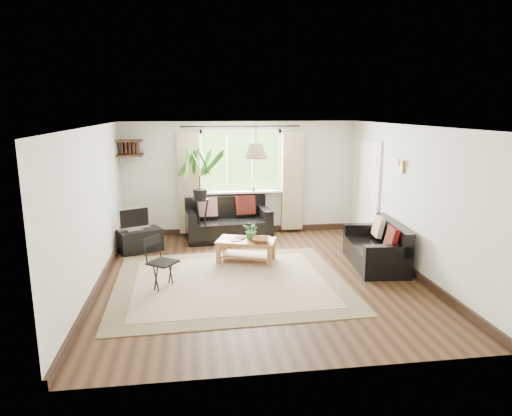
{
  "coord_description": "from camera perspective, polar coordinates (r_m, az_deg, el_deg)",
  "views": [
    {
      "loc": [
        -1.01,
        -6.88,
        2.66
      ],
      "look_at": [
        0.0,
        0.4,
        1.05
      ],
      "focal_mm": 32.0,
      "sensor_mm": 36.0,
      "label": 1
    }
  ],
  "objects": [
    {
      "name": "pendant_lamp",
      "position": [
        7.38,
        0.0,
        7.61
      ],
      "size": [
        0.36,
        0.36,
        0.54
      ],
      "primitive_type": null,
      "color": "beige",
      "rests_on": "ceiling"
    },
    {
      "name": "table_plant",
      "position": [
        7.99,
        -0.53,
        -2.8
      ],
      "size": [
        0.39,
        0.39,
        0.33
      ],
      "primitive_type": "imported",
      "rotation": [
        0.0,
        0.0,
        -0.67
      ],
      "color": "#2C6B2A",
      "rests_on": "coffee_table"
    },
    {
      "name": "tv_stand",
      "position": [
        8.95,
        -14.29,
        -3.94
      ],
      "size": [
        0.9,
        0.73,
        0.42
      ],
      "primitive_type": "cube",
      "rotation": [
        0.0,
        0.0,
        0.44
      ],
      "color": "black",
      "rests_on": "floor"
    },
    {
      "name": "sofa_back",
      "position": [
        9.44,
        -3.49,
        -1.5
      ],
      "size": [
        1.79,
        1.01,
        0.81
      ],
      "primitive_type": null,
      "rotation": [
        0.0,
        0.0,
        0.09
      ],
      "color": "black",
      "rests_on": "floor"
    },
    {
      "name": "door",
      "position": [
        9.41,
        13.95,
        1.82
      ],
      "size": [
        0.06,
        0.96,
        2.06
      ],
      "primitive_type": "cube",
      "color": "silver",
      "rests_on": "wall_right"
    },
    {
      "name": "wall_left",
      "position": [
        7.19,
        -19.67,
        -0.09
      ],
      "size": [
        0.02,
        5.5,
        2.4
      ],
      "primitive_type": "cube",
      "color": "beige",
      "rests_on": "floor"
    },
    {
      "name": "coffee_table",
      "position": [
        8.07,
        -1.22,
        -5.37
      ],
      "size": [
        1.12,
        0.83,
        0.41
      ],
      "primitive_type": null,
      "rotation": [
        0.0,
        0.0,
        -0.33
      ],
      "color": "brown",
      "rests_on": "floor"
    },
    {
      "name": "book_a",
      "position": [
        7.98,
        -3.14,
        -4.0
      ],
      "size": [
        0.19,
        0.24,
        0.02
      ],
      "primitive_type": "imported",
      "rotation": [
        0.0,
        0.0,
        0.13
      ],
      "color": "silver",
      "rests_on": "coffee_table"
    },
    {
      "name": "ceiling",
      "position": [
        6.96,
        0.46,
        10.21
      ],
      "size": [
        5.5,
        5.5,
        0.0
      ],
      "primitive_type": "plane",
      "rotation": [
        3.14,
        0.0,
        0.0
      ],
      "color": "white",
      "rests_on": "floor"
    },
    {
      "name": "corner_shelf",
      "position": [
        9.5,
        -15.51,
        7.25
      ],
      "size": [
        0.5,
        0.5,
        0.34
      ],
      "primitive_type": null,
      "color": "black",
      "rests_on": "wall_back"
    },
    {
      "name": "sofa_right",
      "position": [
        8.12,
        14.69,
        -4.51
      ],
      "size": [
        1.6,
        0.92,
        0.72
      ],
      "primitive_type": null,
      "rotation": [
        0.0,
        0.0,
        -1.67
      ],
      "color": "black",
      "rests_on": "floor"
    },
    {
      "name": "wall_back",
      "position": [
        9.8,
        -1.9,
        3.76
      ],
      "size": [
        5.0,
        0.02,
        2.4
      ],
      "primitive_type": "cube",
      "color": "beige",
      "rests_on": "floor"
    },
    {
      "name": "tv",
      "position": [
        8.85,
        -15.02,
        -1.2
      ],
      "size": [
        0.63,
        0.44,
        0.46
      ],
      "primitive_type": null,
      "rotation": [
        0.0,
        0.0,
        0.44
      ],
      "color": "#A5A5AA",
      "rests_on": "tv_stand"
    },
    {
      "name": "window",
      "position": [
        9.71,
        -1.89,
        5.77
      ],
      "size": [
        2.5,
        0.16,
        2.16
      ],
      "primitive_type": null,
      "color": "white",
      "rests_on": "wall_back"
    },
    {
      "name": "wall_right",
      "position": [
        7.87,
        18.78,
        0.99
      ],
      "size": [
        0.02,
        5.5,
        2.4
      ],
      "primitive_type": "cube",
      "color": "beige",
      "rests_on": "floor"
    },
    {
      "name": "book_b",
      "position": [
        8.16,
        -2.43,
        -3.62
      ],
      "size": [
        0.28,
        0.3,
        0.02
      ],
      "primitive_type": "imported",
      "rotation": [
        0.0,
        0.0,
        -0.66
      ],
      "color": "#502920",
      "rests_on": "coffee_table"
    },
    {
      "name": "sill_plant",
      "position": [
        9.73,
        -0.35,
        2.91
      ],
      "size": [
        0.14,
        0.1,
        0.27
      ],
      "primitive_type": "imported",
      "color": "#2D6023",
      "rests_on": "window"
    },
    {
      "name": "bowl",
      "position": [
        7.86,
        0.7,
        -4.0
      ],
      "size": [
        0.38,
        0.38,
        0.08
      ],
      "primitive_type": "imported",
      "rotation": [
        0.0,
        0.0,
        -0.23
      ],
      "color": "#9B5A35",
      "rests_on": "coffee_table"
    },
    {
      "name": "floor",
      "position": [
        7.45,
        0.43,
        -8.57
      ],
      "size": [
        5.5,
        5.5,
        0.0
      ],
      "primitive_type": "plane",
      "color": "black",
      "rests_on": "ground"
    },
    {
      "name": "wall_sconce",
      "position": [
        8.02,
        17.64,
        5.18
      ],
      "size": [
        0.12,
        0.12,
        0.28
      ],
      "primitive_type": null,
      "color": "beige",
      "rests_on": "wall_right"
    },
    {
      "name": "palm_stand",
      "position": [
        9.21,
        -6.98,
        1.57
      ],
      "size": [
        0.8,
        0.8,
        1.91
      ],
      "primitive_type": null,
      "rotation": [
        0.0,
        0.0,
        0.09
      ],
      "color": "black",
      "rests_on": "floor"
    },
    {
      "name": "folding_chair",
      "position": [
        7.01,
        -11.57,
        -6.8
      ],
      "size": [
        0.57,
        0.57,
        0.78
      ],
      "primitive_type": null,
      "rotation": [
        0.0,
        0.0,
        0.93
      ],
      "color": "black",
      "rests_on": "floor"
    },
    {
      "name": "rug",
      "position": [
        7.21,
        -3.22,
        -9.23
      ],
      "size": [
        3.62,
        3.13,
        0.02
      ],
      "primitive_type": "cube",
      "rotation": [
        0.0,
        0.0,
        0.03
      ],
      "color": "beige",
      "rests_on": "floor"
    },
    {
      "name": "wall_front",
      "position": [
        4.5,
        5.58,
        -6.63
      ],
      "size": [
        5.0,
        0.02,
        2.4
      ],
      "primitive_type": "cube",
      "color": "beige",
      "rests_on": "floor"
    }
  ]
}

